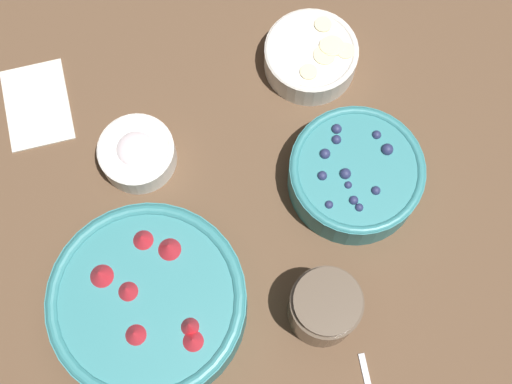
{
  "coord_description": "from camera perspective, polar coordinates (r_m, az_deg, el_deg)",
  "views": [
    {
      "loc": [
        0.27,
        -0.03,
        0.93
      ],
      "look_at": [
        -0.02,
        0.04,
        0.04
      ],
      "focal_mm": 50.0,
      "sensor_mm": 36.0,
      "label": 1
    }
  ],
  "objects": [
    {
      "name": "bowl_bananas",
      "position": [
        1.04,
        4.43,
        10.83
      ],
      "size": [
        0.13,
        0.13,
        0.05
      ],
      "color": "silver",
      "rests_on": "ground_plane"
    },
    {
      "name": "napkin",
      "position": [
        1.08,
        -17.13,
        6.72
      ],
      "size": [
        0.13,
        0.09,
        0.01
      ],
      "color": "silver",
      "rests_on": "ground_plane"
    },
    {
      "name": "ground_plane",
      "position": [
        0.97,
        -2.11,
        -2.12
      ],
      "size": [
        4.0,
        4.0,
        0.0
      ],
      "primitive_type": "plane",
      "color": "brown"
    },
    {
      "name": "bowl_blueberries",
      "position": [
        0.96,
        7.97,
        1.43
      ],
      "size": [
        0.18,
        0.18,
        0.07
      ],
      "color": "teal",
      "rests_on": "ground_plane"
    },
    {
      "name": "bowl_strawberries",
      "position": [
        0.91,
        -8.57,
        -8.73
      ],
      "size": [
        0.25,
        0.25,
        0.1
      ],
      "color": "teal",
      "rests_on": "ground_plane"
    },
    {
      "name": "bowl_cream",
      "position": [
        0.99,
        -9.5,
        3.12
      ],
      "size": [
        0.1,
        0.1,
        0.05
      ],
      "color": "white",
      "rests_on": "ground_plane"
    },
    {
      "name": "jar_chocolate",
      "position": [
        0.91,
        5.47,
        -9.19
      ],
      "size": [
        0.09,
        0.09,
        0.09
      ],
      "color": "brown",
      "rests_on": "ground_plane"
    }
  ]
}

